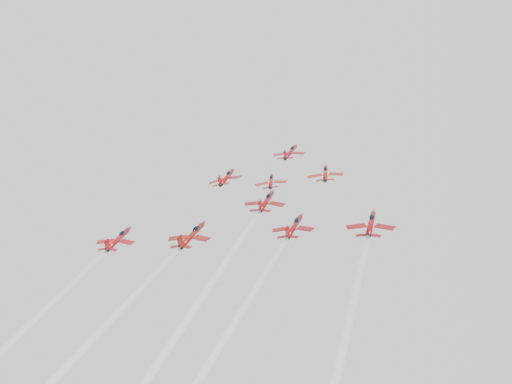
# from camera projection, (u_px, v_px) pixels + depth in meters

# --- Properties ---
(jet_lead) EXTENTS (10.12, 12.39, 9.63)m
(jet_lead) POSITION_uv_depth(u_px,v_px,m) (290.00, 152.00, 169.67)
(jet_lead) COLOR maroon
(jet_row2_left) EXTENTS (9.99, 12.23, 9.50)m
(jet_row2_left) POSITION_uv_depth(u_px,v_px,m) (227.00, 177.00, 157.16)
(jet_row2_left) COLOR #9A100E
(jet_row2_center) EXTENTS (8.56, 10.48, 8.14)m
(jet_row2_center) POSITION_uv_depth(u_px,v_px,m) (271.00, 181.00, 148.82)
(jet_row2_center) COLOR #A91A10
(jet_row2_right) EXTENTS (9.55, 11.69, 9.09)m
(jet_row2_right) POSITION_uv_depth(u_px,v_px,m) (325.00, 173.00, 148.07)
(jet_row2_right) COLOR #A81A10
(jet_center) EXTENTS (10.15, 88.67, 68.25)m
(jet_center) POSITION_uv_depth(u_px,v_px,m) (209.00, 323.00, 91.73)
(jet_center) COLOR maroon
(jet_rear_right) EXTENTS (9.38, 81.93, 63.06)m
(jet_rear_right) POSITION_uv_depth(u_px,v_px,m) (248.00, 368.00, 79.55)
(jet_rear_right) COLOR maroon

